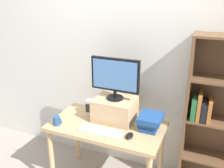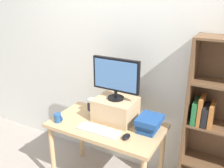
# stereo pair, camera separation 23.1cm
# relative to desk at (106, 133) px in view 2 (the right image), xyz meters

# --- Properties ---
(back_wall) EXTENTS (7.00, 0.08, 2.60)m
(back_wall) POSITION_rel_desk_xyz_m (0.00, 0.48, 0.68)
(back_wall) COLOR silver
(back_wall) RESTS_ON ground_plane
(desk) EXTENTS (1.10, 0.61, 0.71)m
(desk) POSITION_rel_desk_xyz_m (0.00, 0.00, 0.00)
(desk) COLOR tan
(desk) RESTS_ON ground_plane
(riser_box) EXTENTS (0.39, 0.33, 0.23)m
(riser_box) POSITION_rel_desk_xyz_m (0.03, 0.13, 0.21)
(riser_box) COLOR tan
(riser_box) RESTS_ON desk
(computer_monitor) EXTENTS (0.48, 0.16, 0.41)m
(computer_monitor) POSITION_rel_desk_xyz_m (0.03, 0.13, 0.55)
(computer_monitor) COLOR black
(computer_monitor) RESTS_ON riser_box
(keyboard) EXTENTS (0.41, 0.14, 0.02)m
(keyboard) POSITION_rel_desk_xyz_m (0.01, -0.15, 0.11)
(keyboard) COLOR silver
(keyboard) RESTS_ON desk
(computer_mouse) EXTENTS (0.06, 0.10, 0.04)m
(computer_mouse) POSITION_rel_desk_xyz_m (0.28, -0.13, 0.11)
(computer_mouse) COLOR black
(computer_mouse) RESTS_ON desk
(book_stack) EXTENTS (0.21, 0.25, 0.14)m
(book_stack) POSITION_rel_desk_xyz_m (0.41, 0.09, 0.17)
(book_stack) COLOR navy
(book_stack) RESTS_ON desk
(coffee_mug) EXTENTS (0.10, 0.07, 0.09)m
(coffee_mug) POSITION_rel_desk_xyz_m (-0.44, -0.19, 0.14)
(coffee_mug) COLOR #234C84
(coffee_mug) RESTS_ON desk
(desk_speaker) EXTENTS (0.08, 0.09, 0.16)m
(desk_speaker) POSITION_rel_desk_xyz_m (-0.25, 0.12, 0.18)
(desk_speaker) COLOR silver
(desk_speaker) RESTS_ON desk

